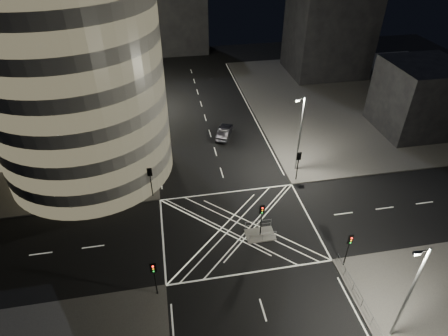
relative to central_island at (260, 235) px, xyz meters
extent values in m
plane|color=black|center=(-2.00, 1.50, -0.07)|extent=(120.00, 120.00, 0.00)
cube|color=#4C4A47|center=(-31.00, 28.50, 0.00)|extent=(42.00, 42.00, 0.15)
cube|color=#4C4A47|center=(27.00, 28.50, 0.00)|extent=(42.00, 42.00, 0.15)
cube|color=slate|center=(0.00, 0.00, 0.00)|extent=(3.00, 2.00, 0.15)
cylinder|color=gray|center=(-18.00, 15.50, 12.57)|extent=(20.00, 20.00, 25.00)
cube|color=gray|center=(-28.00, 25.50, 12.57)|extent=(20.00, 18.00, 25.00)
cube|color=gray|center=(-24.00, 43.50, 11.07)|extent=(24.00, 16.00, 22.00)
cube|color=black|center=(24.00, 41.50, 7.58)|extent=(14.00, 12.00, 15.00)
cube|color=black|center=(28.00, 17.50, 5.08)|extent=(10.00, 10.00, 10.00)
cube|color=black|center=(-6.00, 59.50, 8.93)|extent=(18.00, 8.00, 18.00)
cylinder|color=black|center=(-12.50, 10.50, 1.57)|extent=(0.32, 0.32, 2.98)
ellipsoid|color=black|center=(-12.50, 10.50, 4.35)|extent=(4.68, 4.68, 5.38)
cylinder|color=black|center=(-12.50, 16.50, 1.95)|extent=(0.32, 0.32, 3.75)
ellipsoid|color=black|center=(-12.50, 16.50, 4.95)|extent=(4.08, 4.08, 4.69)
cylinder|color=black|center=(-12.50, 22.50, 1.97)|extent=(0.32, 0.32, 3.79)
ellipsoid|color=black|center=(-12.50, 22.50, 4.96)|extent=(4.00, 4.00, 4.60)
cylinder|color=black|center=(-12.50, 28.50, 1.83)|extent=(0.32, 0.32, 3.52)
ellipsoid|color=black|center=(-12.50, 28.50, 5.16)|extent=(5.71, 5.71, 6.57)
cylinder|color=black|center=(-12.50, 34.50, 1.50)|extent=(0.32, 0.32, 2.84)
ellipsoid|color=black|center=(-12.50, 34.50, 3.88)|extent=(3.51, 3.51, 4.03)
cylinder|color=black|center=(-10.80, 8.30, 1.57)|extent=(0.12, 0.12, 3.00)
cube|color=black|center=(-10.80, 8.30, 3.52)|extent=(0.28, 0.22, 0.90)
cube|color=black|center=(-10.80, 8.30, 3.52)|extent=(0.55, 0.04, 1.10)
cylinder|color=black|center=(-10.80, -5.30, 1.57)|extent=(0.12, 0.12, 3.00)
cube|color=black|center=(-10.80, -5.30, 3.52)|extent=(0.28, 0.22, 0.90)
cube|color=black|center=(-10.80, -5.30, 3.52)|extent=(0.55, 0.04, 1.10)
cylinder|color=black|center=(6.80, 8.30, 1.57)|extent=(0.12, 0.12, 3.00)
cube|color=black|center=(6.80, 8.30, 3.52)|extent=(0.28, 0.22, 0.90)
cube|color=black|center=(6.80, 8.30, 3.52)|extent=(0.55, 0.04, 1.10)
cylinder|color=black|center=(6.80, -5.30, 1.57)|extent=(0.12, 0.12, 3.00)
cube|color=black|center=(6.80, -5.30, 3.52)|extent=(0.28, 0.22, 0.90)
cube|color=black|center=(6.80, -5.30, 3.52)|extent=(0.55, 0.04, 1.10)
cylinder|color=black|center=(0.00, 0.00, 1.57)|extent=(0.12, 0.12, 3.00)
cube|color=black|center=(0.00, 0.00, 3.52)|extent=(0.28, 0.22, 0.90)
cube|color=black|center=(0.00, 0.00, 3.52)|extent=(0.55, 0.04, 1.10)
cylinder|color=slate|center=(-11.50, 13.50, 5.08)|extent=(0.20, 0.20, 10.00)
cylinder|color=slate|center=(-11.05, 13.50, 9.93)|extent=(0.90, 0.10, 0.10)
cube|color=slate|center=(-10.60, 13.50, 9.83)|extent=(0.50, 0.25, 0.18)
cube|color=white|center=(-10.60, 13.50, 9.72)|extent=(0.42, 0.20, 0.05)
cylinder|color=slate|center=(-11.50, 31.50, 5.08)|extent=(0.20, 0.20, 10.00)
cylinder|color=slate|center=(-11.05, 31.50, 9.93)|extent=(0.90, 0.10, 0.10)
cube|color=slate|center=(-10.60, 31.50, 9.83)|extent=(0.50, 0.25, 0.18)
cube|color=white|center=(-10.60, 31.50, 9.72)|extent=(0.42, 0.20, 0.05)
cylinder|color=slate|center=(7.50, 10.50, 5.08)|extent=(0.20, 0.20, 10.00)
cylinder|color=slate|center=(7.05, 10.50, 9.93)|extent=(0.90, 0.10, 0.10)
cube|color=slate|center=(6.60, 10.50, 9.83)|extent=(0.50, 0.25, 0.18)
cube|color=white|center=(6.60, 10.50, 9.72)|extent=(0.42, 0.20, 0.05)
cylinder|color=slate|center=(7.50, -12.50, 5.08)|extent=(0.20, 0.20, 10.00)
cylinder|color=slate|center=(7.05, -12.50, 9.93)|extent=(0.90, 0.10, 0.10)
cube|color=slate|center=(6.60, -12.50, 9.83)|extent=(0.50, 0.25, 0.18)
cube|color=white|center=(6.60, -12.50, 9.72)|extent=(0.42, 0.20, 0.05)
cube|color=slate|center=(6.30, -10.65, 0.62)|extent=(0.06, 11.70, 1.10)
cube|color=slate|center=(0.00, -0.90, 0.62)|extent=(2.80, 0.06, 1.10)
cube|color=slate|center=(0.00, 0.90, 0.62)|extent=(2.80, 0.06, 1.10)
imported|color=black|center=(-0.04, 20.22, 0.72)|extent=(3.42, 5.12, 1.59)
camera|label=1|loc=(-8.67, -26.33, 28.50)|focal=30.00mm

